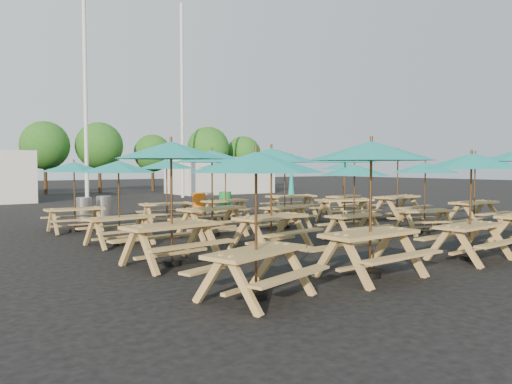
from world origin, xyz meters
TOP-DOWN VIEW (x-y plane):
  - ground at (0.00, 0.00)m, footprint 120.00×120.00m
  - picnic_unit_0 at (-5.40, -6.25)m, footprint 2.55×2.55m
  - picnic_unit_1 at (-5.34, -3.23)m, footprint 2.60×2.60m
  - picnic_unit_2 at (-5.31, -0.15)m, footprint 2.19×2.19m
  - picnic_unit_3 at (-5.53, 3.10)m, footprint 1.96×1.96m
  - picnic_unit_4 at (-2.92, -6.23)m, footprint 2.35×2.35m
  - picnic_unit_5 at (-2.61, -2.87)m, footprint 2.60×2.60m
  - picnic_unit_6 at (-2.65, -0.16)m, footprint 2.48×2.48m
  - picnic_unit_7 at (-2.55, 3.03)m, footprint 2.29×2.29m
  - picnic_unit_8 at (0.02, -6.31)m, footprint 2.24×2.24m
  - picnic_unit_9 at (0.13, -2.89)m, footprint 1.91×1.91m
  - picnic_unit_10 at (0.18, 0.16)m, footprint 2.08×2.08m
  - picnic_unit_11 at (-0.19, 3.17)m, footprint 2.29×2.29m
  - picnic_unit_13 at (2.72, -3.19)m, footprint 2.44×2.44m
  - picnic_unit_14 at (2.81, 0.14)m, footprint 2.83×2.83m
  - picnic_unit_15 at (2.70, 2.95)m, footprint 2.16×1.96m
  - picnic_unit_17 at (5.68, -2.94)m, footprint 2.29×2.29m
  - picnic_unit_18 at (5.30, -0.09)m, footprint 2.64×2.64m
  - picnic_unit_19 at (5.54, 2.93)m, footprint 2.30×2.30m
  - waste_bin_0 at (-4.47, 5.88)m, footprint 0.53×0.53m
  - waste_bin_1 at (-3.64, 6.24)m, footprint 0.53×0.53m
  - waste_bin_2 at (0.33, 6.17)m, footprint 0.53×0.53m
  - waste_bin_3 at (0.74, 6.17)m, footprint 0.53×0.53m
  - waste_bin_4 at (1.74, 6.36)m, footprint 0.53×0.53m
  - mast_0 at (-2.00, 14.00)m, footprint 0.20×0.20m
  - mast_1 at (4.50, 16.00)m, footprint 0.20×0.20m
  - event_tent_1 at (9.00, 19.00)m, footprint 7.00×4.00m
  - tree_3 at (-1.75, 24.72)m, footprint 3.36×3.36m
  - tree_4 at (1.90, 24.26)m, footprint 3.41×3.41m
  - tree_5 at (6.22, 24.67)m, footprint 2.94×2.94m
  - tree_6 at (10.23, 22.90)m, footprint 3.38×3.38m
  - tree_7 at (13.63, 22.92)m, footprint 2.95×2.95m

SIDE VIEW (x-z plane):
  - ground at x=0.00m, z-range 0.00..0.00m
  - waste_bin_0 at x=-4.47m, z-range 0.00..0.85m
  - waste_bin_1 at x=-3.64m, z-range 0.00..0.85m
  - waste_bin_2 at x=0.33m, z-range 0.00..0.85m
  - waste_bin_3 at x=0.74m, z-range 0.00..0.85m
  - waste_bin_4 at x=1.74m, z-range 0.00..0.85m
  - picnic_unit_15 at x=2.70m, z-range -0.22..2.24m
  - event_tent_1 at x=9.00m, z-range 0.00..2.60m
  - picnic_unit_9 at x=0.13m, z-range 0.75..2.77m
  - picnic_unit_10 at x=0.18m, z-range 0.76..2.83m
  - picnic_unit_13 at x=2.72m, z-range 0.77..2.86m
  - picnic_unit_3 at x=-5.53m, z-range 0.78..2.90m
  - picnic_unit_2 at x=-5.31m, z-range 0.78..2.91m
  - picnic_unit_19 at x=5.54m, z-range 0.79..2.93m
  - picnic_unit_0 at x=-5.40m, z-range 0.81..3.02m
  - picnic_unit_7 at x=-2.55m, z-range 0.81..3.03m
  - picnic_unit_11 at x=-0.19m, z-range 0.82..3.03m
  - picnic_unit_8 at x=0.02m, z-range 0.83..3.08m
  - picnic_unit_17 at x=5.68m, z-range 0.88..3.29m
  - picnic_unit_5 at x=-2.61m, z-range 0.89..3.31m
  - picnic_unit_4 at x=-2.92m, z-range 0.89..3.33m
  - picnic_unit_6 at x=-2.65m, z-range 0.90..3.33m
  - picnic_unit_14 at x=2.81m, z-range 0.91..3.38m
  - picnic_unit_1 at x=-5.34m, z-range 0.91..3.40m
  - picnic_unit_18 at x=5.30m, z-range 0.94..3.51m
  - tree_5 at x=6.22m, z-range 0.75..5.20m
  - tree_7 at x=13.63m, z-range 0.75..5.23m
  - tree_3 at x=-1.75m, z-range 0.86..5.95m
  - tree_6 at x=10.23m, z-range 0.86..5.99m
  - tree_4 at x=1.90m, z-range 0.87..6.04m
  - mast_0 at x=-2.00m, z-range 0.00..12.00m
  - mast_1 at x=4.50m, z-range 0.00..12.00m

